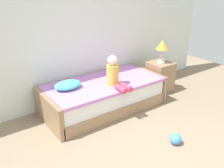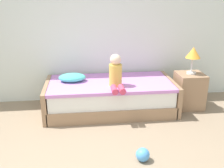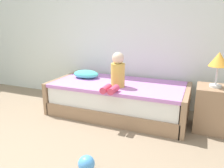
{
  "view_description": "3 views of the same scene",
  "coord_description": "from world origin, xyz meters",
  "views": [
    {
      "loc": [
        -1.46,
        -1.2,
        2.1
      ],
      "look_at": [
        0.66,
        1.75,
        0.55
      ],
      "focal_mm": 39.02,
      "sensor_mm": 36.0,
      "label": 1
    },
    {
      "loc": [
        0.23,
        -1.96,
        1.89
      ],
      "look_at": [
        0.66,
        1.75,
        0.55
      ],
      "focal_mm": 41.43,
      "sensor_mm": 36.0,
      "label": 2
    },
    {
      "loc": [
        1.81,
        -1.04,
        1.4
      ],
      "look_at": [
        0.66,
        1.75,
        0.55
      ],
      "focal_mm": 35.19,
      "sensor_mm": 36.0,
      "label": 3
    }
  ],
  "objects": [
    {
      "name": "wall_rear",
      "position": [
        0.0,
        2.6,
        1.45
      ],
      "size": [
        7.2,
        0.1,
        2.9
      ],
      "primitive_type": "cube",
      "color": "silver",
      "rests_on": "ground"
    },
    {
      "name": "bed",
      "position": [
        0.66,
        2.0,
        0.25
      ],
      "size": [
        2.11,
        1.0,
        0.5
      ],
      "color": "#997556",
      "rests_on": "ground"
    },
    {
      "name": "nightstand",
      "position": [
        2.01,
        1.97,
        0.3
      ],
      "size": [
        0.44,
        0.44,
        0.6
      ],
      "primitive_type": "cube",
      "color": "#997556",
      "rests_on": "ground"
    },
    {
      "name": "table_lamp",
      "position": [
        2.01,
        1.97,
        0.94
      ],
      "size": [
        0.24,
        0.24,
        0.45
      ],
      "color": "silver",
      "rests_on": "nightstand"
    },
    {
      "name": "child_figure",
      "position": [
        0.72,
        1.77,
        0.7
      ],
      "size": [
        0.2,
        0.51,
        0.5
      ],
      "color": "gold",
      "rests_on": "bed"
    },
    {
      "name": "pillow",
      "position": [
        0.04,
        2.1,
        0.56
      ],
      "size": [
        0.44,
        0.3,
        0.13
      ],
      "primitive_type": "ellipsoid",
      "color": "#4CCCBC",
      "rests_on": "bed"
    },
    {
      "name": "toy_ball",
      "position": [
        0.88,
        0.56,
        0.08
      ],
      "size": [
        0.16,
        0.16,
        0.16
      ],
      "primitive_type": "sphere",
      "color": "#4C99E5",
      "rests_on": "ground"
    }
  ]
}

